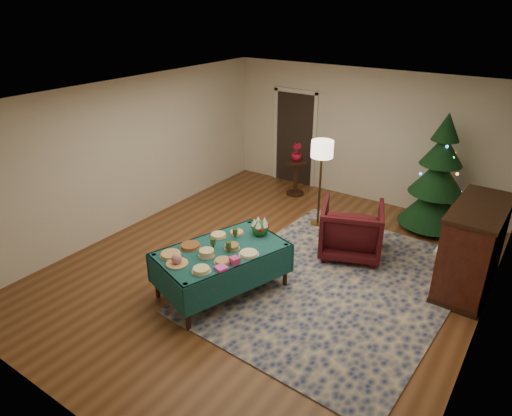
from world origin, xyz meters
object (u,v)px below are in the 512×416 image
Objects in this scene: buffet_table at (222,258)px; christmas_tree at (438,179)px; potted_plant at (297,156)px; armchair at (351,227)px; piano at (472,248)px; side_table at (296,178)px; gift_box at (235,260)px; floor_lamp at (322,154)px.

buffet_table is 0.95× the size of christmas_tree.
potted_plant is 2.89m from christmas_tree.
buffet_table is 2.33m from armchair.
buffet_table is at bearing -117.00° from christmas_tree.
piano reaches higher than buffet_table.
side_table is 0.35× the size of christmas_tree.
armchair is 2.68m from potted_plant.
floor_lamp is at bearing 94.63° from gift_box.
potted_plant is (-2.03, 1.71, 0.38)m from armchair.
gift_box is at bearing 51.74° from armchair.
side_table is (-1.09, 1.04, -1.02)m from floor_lamp.
floor_lamp is (-0.94, 0.67, 0.90)m from armchair.
armchair is 1.46m from floor_lamp.
floor_lamp reaches higher than armchair.
gift_box is 0.07× the size of piano.
floor_lamp is at bearing 86.95° from buffet_table.
floor_lamp reaches higher than side_table.
christmas_tree is 1.95m from piano.
potted_plant is (-0.00, 0.00, 0.50)m from side_table.
gift_box reaches higher than side_table.
armchair is at bearing -35.59° from floor_lamp.
side_table is at bearing 104.06° from buffet_table.
christmas_tree reaches higher than armchair.
gift_box is at bearing -137.15° from piano.
christmas_tree is at bearing -136.82° from armchair.
buffet_table is 1.33× the size of piano.
armchair is 1.30× the size of side_table.
piano is (2.76, -0.59, -0.75)m from floor_lamp.
side_table is 0.50× the size of piano.
floor_lamp is at bearing -43.66° from potted_plant.
side_table is 4.19m from piano.
buffet_table is 3.89m from side_table.
side_table is at bearing 157.07° from piano.
side_table is at bearing -179.27° from christmas_tree.
piano reaches higher than potted_plant.
christmas_tree is at bearing 63.00° from buffet_table.
gift_box is 4.18m from potted_plant.
buffet_table is 3.90m from potted_plant.
buffet_table is 2.86m from floor_lamp.
armchair is 0.65× the size of piano.
piano is (0.96, -1.66, -0.33)m from christmas_tree.
buffet_table is at bearing -143.57° from piano.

